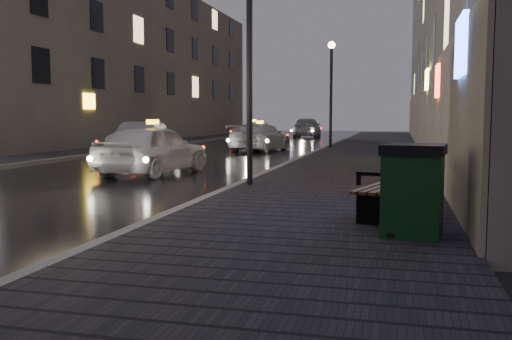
# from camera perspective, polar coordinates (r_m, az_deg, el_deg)

# --- Properties ---
(ground) EXTENTS (120.00, 120.00, 0.00)m
(ground) POSITION_cam_1_polar(r_m,az_deg,el_deg) (8.74, -23.12, -6.58)
(ground) COLOR black
(ground) RESTS_ON ground
(sidewalk) EXTENTS (4.60, 58.00, 0.15)m
(sidewalk) POSITION_cam_1_polar(r_m,az_deg,el_deg) (27.86, 11.39, 1.90)
(sidewalk) COLOR black
(sidewalk) RESTS_ON ground
(curb) EXTENTS (0.20, 58.00, 0.15)m
(curb) POSITION_cam_1_polar(r_m,az_deg,el_deg) (28.08, 6.49, 1.99)
(curb) COLOR slate
(curb) RESTS_ON ground
(sidewalk_far) EXTENTS (2.40, 58.00, 0.15)m
(sidewalk_far) POSITION_cam_1_polar(r_m,az_deg,el_deg) (31.12, -12.47, 2.24)
(sidewalk_far) COLOR black
(sidewalk_far) RESTS_ON ground
(curb_far) EXTENTS (0.20, 58.00, 0.15)m
(curb_far) POSITION_cam_1_polar(r_m,az_deg,el_deg) (30.56, -10.29, 2.22)
(curb_far) COLOR slate
(curb_far) RESTS_ON ground
(building_near) EXTENTS (1.80, 50.00, 13.00)m
(building_near) POSITION_cam_1_polar(r_m,az_deg,el_deg) (32.19, 17.84, 13.68)
(building_near) COLOR #605B54
(building_near) RESTS_ON ground
(building_far_b) EXTENTS (6.00, 16.00, 14.00)m
(building_far_b) POSITION_cam_1_polar(r_m,az_deg,el_deg) (33.09, -21.23, 14.22)
(building_far_b) COLOR #6B6051
(building_far_b) RESTS_ON ground
(building_far_c) EXTENTS (6.00, 22.00, 11.00)m
(building_far_c) POSITION_cam_1_polar(r_m,az_deg,el_deg) (49.60, -8.20, 9.74)
(building_far_c) COLOR #6B6051
(building_far_c) RESTS_ON ground
(lamp_near) EXTENTS (0.36, 0.36, 5.28)m
(lamp_near) POSITION_cam_1_polar(r_m,az_deg,el_deg) (13.33, -0.66, 12.93)
(lamp_near) COLOR black
(lamp_near) RESTS_ON sidewalk
(lamp_far) EXTENTS (0.36, 0.36, 5.28)m
(lamp_far) POSITION_cam_1_polar(r_m,az_deg,el_deg) (29.03, 7.53, 8.84)
(lamp_far) COLOR black
(lamp_far) RESTS_ON sidewalk
(bench) EXTENTS (1.21, 2.11, 1.02)m
(bench) POSITION_cam_1_polar(r_m,az_deg,el_deg) (9.30, 13.91, -1.47)
(bench) COLOR black
(bench) RESTS_ON sidewalk
(trash_bin) EXTENTS (0.90, 0.90, 1.23)m
(trash_bin) POSITION_cam_1_polar(r_m,az_deg,el_deg) (7.90, 15.42, -1.88)
(trash_bin) COLOR black
(trash_bin) RESTS_ON sidewalk
(taxi_near) EXTENTS (2.30, 4.59, 1.50)m
(taxi_near) POSITION_cam_1_polar(r_m,az_deg,el_deg) (17.35, -10.25, 2.05)
(taxi_near) COLOR white
(taxi_near) RESTS_ON ground
(car_left_mid) EXTENTS (2.13, 4.64, 1.47)m
(car_left_mid) POSITION_cam_1_polar(r_m,az_deg,el_deg) (25.67, -11.54, 3.08)
(car_left_mid) COLOR #94959B
(car_left_mid) RESTS_ON ground
(taxi_mid) EXTENTS (2.54, 4.93, 1.37)m
(taxi_mid) POSITION_cam_1_polar(r_m,az_deg,el_deg) (28.40, 0.39, 3.30)
(taxi_mid) COLOR silver
(taxi_mid) RESTS_ON ground
(taxi_far) EXTENTS (2.55, 5.00, 1.35)m
(taxi_far) POSITION_cam_1_polar(r_m,az_deg,el_deg) (40.51, -0.23, 3.94)
(taxi_far) COLOR silver
(taxi_far) RESTS_ON ground
(car_far) EXTENTS (2.22, 4.93, 1.65)m
(car_far) POSITION_cam_1_polar(r_m,az_deg,el_deg) (45.61, 5.14, 4.27)
(car_far) COLOR gray
(car_far) RESTS_ON ground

